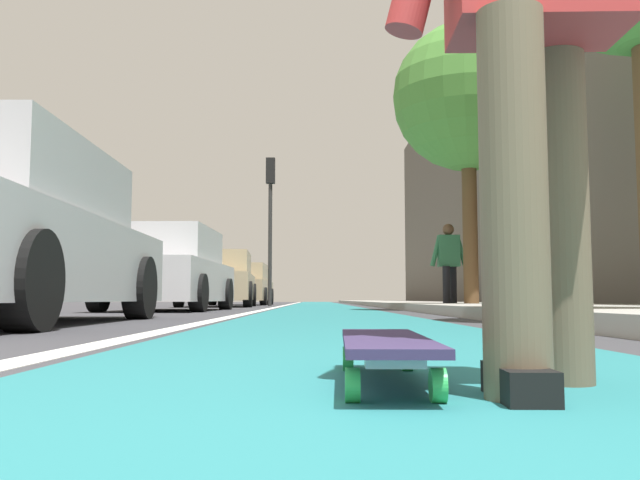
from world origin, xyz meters
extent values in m
plane|color=#38383D|center=(10.00, 0.00, 0.00)|extent=(80.00, 80.00, 0.00)
cube|color=#237075|center=(24.00, 0.00, 0.00)|extent=(56.00, 2.00, 0.00)
cube|color=silver|center=(20.00, 1.15, 0.00)|extent=(52.00, 0.16, 0.01)
cube|color=#9E9B93|center=(18.00, -3.05, 0.06)|extent=(52.00, 3.20, 0.13)
cube|color=#5B544A|center=(22.00, -6.24, 4.93)|extent=(40.00, 1.20, 9.85)
cylinder|color=green|center=(1.12, 0.08, 0.04)|extent=(0.07, 0.03, 0.07)
cylinder|color=green|center=(1.12, -0.09, 0.04)|extent=(0.07, 0.03, 0.07)
cylinder|color=green|center=(0.52, 0.10, 0.04)|extent=(0.07, 0.03, 0.07)
cylinder|color=green|center=(0.52, -0.07, 0.04)|extent=(0.07, 0.03, 0.07)
cube|color=silver|center=(1.12, 0.00, 0.08)|extent=(0.06, 0.12, 0.02)
cube|color=silver|center=(0.52, 0.02, 0.08)|extent=(0.06, 0.12, 0.02)
cube|color=#33284C|center=(0.82, 0.01, 0.10)|extent=(0.85, 0.23, 0.02)
cylinder|color=brown|center=(0.55, -0.24, 0.41)|extent=(0.14, 0.14, 0.82)
cylinder|color=brown|center=(0.81, -0.43, 0.41)|extent=(0.14, 0.14, 0.82)
cube|color=black|center=(0.55, -0.24, 0.04)|extent=(0.26, 0.11, 0.07)
cube|color=#4C606B|center=(5.87, 2.82, 1.18)|extent=(0.05, 1.55, 0.51)
cylinder|color=black|center=(6.19, 1.99, 0.32)|extent=(0.65, 0.23, 0.65)
cylinder|color=black|center=(3.40, 1.97, 0.32)|extent=(0.65, 0.23, 0.65)
cube|color=silver|center=(11.34, 2.80, 0.52)|extent=(4.30, 1.85, 0.70)
cube|color=silver|center=(11.19, 2.80, 1.17)|extent=(2.38, 1.65, 0.60)
cube|color=#4C606B|center=(12.36, 2.76, 1.17)|extent=(0.09, 1.51, 0.51)
cylinder|color=black|center=(12.68, 3.57, 0.31)|extent=(0.62, 0.24, 0.62)
cylinder|color=black|center=(12.63, 1.94, 0.31)|extent=(0.62, 0.24, 0.62)
cylinder|color=black|center=(10.05, 3.65, 0.31)|extent=(0.62, 0.24, 0.62)
cylinder|color=black|center=(10.00, 2.03, 0.31)|extent=(0.62, 0.24, 0.62)
cube|color=tan|center=(17.72, 2.81, 0.54)|extent=(4.43, 2.05, 0.70)
cube|color=tan|center=(17.57, 2.80, 1.19)|extent=(2.47, 1.80, 0.60)
cube|color=#4C606B|center=(18.77, 2.86, 1.19)|extent=(0.12, 1.61, 0.51)
cylinder|color=black|center=(19.03, 3.75, 0.33)|extent=(0.68, 0.25, 0.67)
cylinder|color=black|center=(19.11, 2.01, 0.33)|extent=(0.68, 0.25, 0.67)
cylinder|color=black|center=(16.33, 3.61, 0.33)|extent=(0.68, 0.25, 0.67)
cylinder|color=black|center=(16.42, 1.87, 0.33)|extent=(0.68, 0.25, 0.67)
cube|color=tan|center=(23.58, 2.75, 0.51)|extent=(4.43, 1.91, 0.70)
cube|color=tan|center=(23.43, 2.76, 1.16)|extent=(2.45, 1.73, 0.60)
cube|color=#4C606B|center=(24.64, 2.73, 1.16)|extent=(0.07, 1.61, 0.51)
cylinder|color=black|center=(24.96, 3.60, 0.30)|extent=(0.61, 0.23, 0.61)
cylinder|color=black|center=(24.93, 1.86, 0.30)|extent=(0.61, 0.23, 0.61)
cylinder|color=black|center=(22.23, 3.65, 0.30)|extent=(0.61, 0.23, 0.61)
cylinder|color=black|center=(22.20, 1.91, 0.30)|extent=(0.61, 0.23, 0.61)
cylinder|color=#2D2D2D|center=(19.99, 1.55, 1.91)|extent=(0.12, 0.12, 3.82)
cube|color=black|center=(19.99, 1.55, 4.22)|extent=(0.24, 0.28, 0.80)
sphere|color=red|center=(20.12, 1.55, 4.48)|extent=(0.16, 0.16, 0.16)
sphere|color=#392907|center=(20.12, 1.55, 4.22)|extent=(0.16, 0.16, 0.16)
sphere|color=black|center=(20.12, 1.55, 3.96)|extent=(0.16, 0.16, 0.16)
cylinder|color=brown|center=(11.27, -2.65, 1.48)|extent=(0.27, 0.27, 2.97)
sphere|color=#4C8C38|center=(11.27, -2.65, 3.93)|extent=(2.74, 2.74, 2.74)
cylinder|color=black|center=(12.38, -2.55, 0.42)|extent=(0.14, 0.14, 0.84)
cylinder|color=black|center=(12.11, -2.36, 0.42)|extent=(0.14, 0.14, 0.84)
cube|color=black|center=(12.38, -2.55, 0.04)|extent=(0.27, 0.10, 0.07)
cube|color=#33724C|center=(12.26, -2.45, 1.15)|extent=(0.25, 0.41, 0.61)
cylinder|color=#33724C|center=(12.26, -2.69, 1.15)|extent=(0.09, 0.24, 0.62)
cylinder|color=#33724C|center=(12.26, -2.20, 1.15)|extent=(0.09, 0.24, 0.62)
sphere|color=brown|center=(12.26, -2.45, 1.57)|extent=(0.23, 0.23, 0.23)
camera|label=1|loc=(-0.84, 0.18, 0.21)|focal=37.86mm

